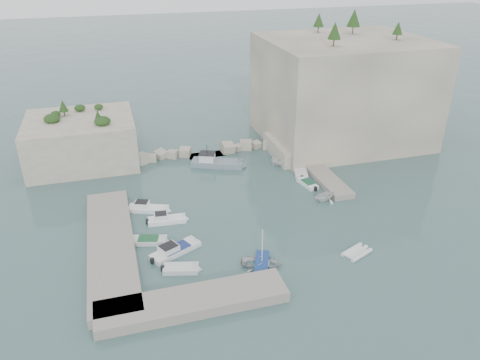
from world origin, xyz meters
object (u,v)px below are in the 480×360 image
object	(u,v)px
rowboat	(262,265)
tender_east_c	(300,172)
motorboat_b	(167,222)
inflatable_dinghy	(356,254)
motorboat_d	(176,252)
motorboat_a	(148,211)
motorboat_c	(149,242)
tender_east_a	(324,200)
motorboat_e	(181,271)
tender_east_b	(307,185)
work_boat	(217,166)
tender_east_d	(284,165)

from	to	relation	value
rowboat	tender_east_c	size ratio (longest dim) A/B	0.77
motorboat_b	tender_east_c	xyz separation A→B (m)	(21.28, 8.62, 0.00)
inflatable_dinghy	tender_east_c	world-z (taller)	tender_east_c
motorboat_d	inflatable_dinghy	xyz separation A→B (m)	(19.16, -5.83, 0.00)
motorboat_a	tender_east_c	size ratio (longest dim) A/B	1.01
motorboat_c	tender_east_a	xyz separation A→B (m)	(23.71, 3.51, 0.00)
motorboat_a	tender_east_a	bearing A→B (deg)	12.37
motorboat_e	tender_east_b	size ratio (longest dim) A/B	1.01
motorboat_e	work_boat	size ratio (longest dim) A/B	0.46
motorboat_d	tender_east_a	world-z (taller)	tender_east_a
rowboat	work_boat	world-z (taller)	work_boat
tender_east_b	tender_east_c	size ratio (longest dim) A/B	0.71
tender_east_a	work_boat	bearing A→B (deg)	23.53
motorboat_c	rowboat	distance (m)	13.50
tender_east_a	motorboat_b	bearing A→B (deg)	74.94
tender_east_a	tender_east_b	size ratio (longest dim) A/B	0.86
motorboat_d	work_boat	world-z (taller)	work_boat
rowboat	inflatable_dinghy	bearing A→B (deg)	-73.18
inflatable_dinghy	motorboat_e	bearing A→B (deg)	149.34
motorboat_a	motorboat_d	xyz separation A→B (m)	(1.92, -10.03, 0.00)
motorboat_a	motorboat_d	bearing A→B (deg)	-57.56
motorboat_a	tender_east_a	distance (m)	23.25
work_boat	motorboat_c	bearing A→B (deg)	-101.86
tender_east_b	motorboat_d	bearing A→B (deg)	106.84
rowboat	tender_east_a	bearing A→B (deg)	-26.54
motorboat_d	tender_east_c	world-z (taller)	motorboat_d
motorboat_c	tender_east_d	bearing A→B (deg)	49.99
motorboat_a	tender_east_c	distance (m)	23.80
motorboat_e	inflatable_dinghy	world-z (taller)	motorboat_e
motorboat_a	motorboat_c	bearing A→B (deg)	-74.37
motorboat_a	tender_east_b	size ratio (longest dim) A/B	1.43
tender_east_c	tender_east_d	bearing A→B (deg)	44.90
motorboat_a	motorboat_c	xyz separation A→B (m)	(-0.76, -7.25, 0.00)
motorboat_b	inflatable_dinghy	bearing A→B (deg)	-28.70
motorboat_b	tender_east_b	distance (m)	20.98
tender_east_b	work_boat	world-z (taller)	work_boat
motorboat_b	motorboat_c	distance (m)	4.72
tender_east_a	tender_east_c	bearing A→B (deg)	-15.72
motorboat_e	tender_east_b	bearing A→B (deg)	49.35
motorboat_b	tender_east_d	distance (m)	22.86
motorboat_b	tender_east_c	size ratio (longest dim) A/B	0.90
rowboat	tender_east_c	distance (m)	23.92
inflatable_dinghy	tender_east_c	distance (m)	21.23
motorboat_d	rowboat	xyz separation A→B (m)	(8.44, -4.88, 0.00)
tender_east_a	tender_east_d	world-z (taller)	tender_east_a
motorboat_c	tender_east_d	distance (m)	27.21
rowboat	motorboat_e	bearing A→B (deg)	102.01
rowboat	motorboat_a	bearing A→B (deg)	56.66
motorboat_d	tender_east_b	xyz separation A→B (m)	(20.57, 10.88, 0.00)
inflatable_dinghy	tender_east_b	distance (m)	16.77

